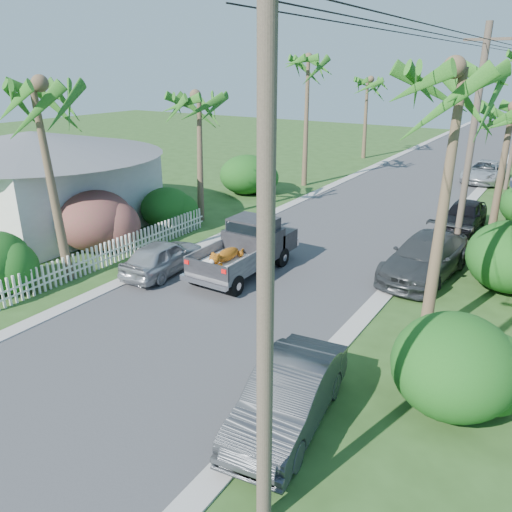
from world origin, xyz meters
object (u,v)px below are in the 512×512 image
Objects in this scene: palm_l_c at (308,59)px; parked_car_ln at (163,257)px; house_left at (38,183)px; utility_pole_b at (471,148)px; palm_l_d at (369,80)px; parked_car_rn at (288,397)px; utility_pole_a at (266,283)px; pickup_truck at (249,246)px; parked_car_rd at (485,172)px; palm_l_b at (197,96)px; parked_car_rm at (426,257)px; palm_l_a at (37,85)px; parked_car_rf at (464,215)px; palm_r_a at (462,70)px.

parked_car_ln is at bearing -81.71° from palm_l_c.
utility_pole_b is at bearing 17.88° from house_left.
palm_l_d is 24.31m from utility_pole_b.
utility_pole_a is (0.89, -2.47, 3.89)m from parked_car_rn.
utility_pole_b is (12.10, -21.00, -1.84)m from palm_l_d.
utility_pole_a is (12.10, -36.00, -1.84)m from palm_l_d.
pickup_truck is 22.57m from parked_car_rd.
palm_l_b is at bearing 38.88° from house_left.
parked_car_rm reaches higher than parked_car_rd.
palm_l_a is 0.89× the size of palm_l_c.
parked_car_rn is 1.06× the size of parked_car_rf.
utility_pole_b reaches higher than parked_car_ln.
palm_r_a is at bearing 13.50° from palm_l_a.
palm_l_c is 1.02× the size of utility_pole_b.
parked_car_ln is (-2.66, -2.00, -0.36)m from pickup_truck.
parked_car_rm is 0.69× the size of palm_l_d.
palm_l_b is at bearing 178.77° from parked_car_rm.
utility_pole_a is at bearing -25.82° from house_left.
house_left reaches higher than parked_car_rf.
pickup_truck reaches higher than parked_car_rn.
utility_pole_a is (12.40, -14.00, -1.55)m from palm_l_b.
palm_r_a is (12.80, -28.00, 0.98)m from palm_l_d.
palm_l_c is (-5.06, 14.46, 6.90)m from pickup_truck.
palm_l_b is at bearing -94.57° from palm_l_c.
parked_car_rn is at bearing -94.08° from utility_pole_b.
parked_car_rn is 0.82× the size of parked_car_rm.
parked_car_ln is (-7.65, -24.02, -0.05)m from parked_car_rd.
palm_l_a is (-10.25, -26.55, 6.23)m from parked_car_rd.
parked_car_rm is (0.29, 10.14, 0.06)m from parked_car_rn.
parked_car_rn is 13.15m from utility_pole_b.
parked_car_rf is at bearing 81.50° from parked_car_rn.
parked_car_rn is 0.47× the size of palm_l_c.
utility_pole_a is (6.54, -9.54, 3.59)m from pickup_truck.
palm_l_c is 15.05m from utility_pole_b.
parked_car_ln is 9.07m from palm_l_b.
parked_car_rf is 20.93m from house_left.
parked_car_rm is 17.38m from palm_l_c.
parked_car_rf is at bearing 91.75° from utility_pole_a.
palm_l_d reaches higher than pickup_truck.
parked_car_rn is 17.17m from palm_l_b.
parked_car_rm is at bearing -82.04° from parked_car_rd.
parked_car_rd is 0.57× the size of utility_pole_a.
palm_l_c is at bearing 127.55° from palm_r_a.
palm_l_d is at bearing 114.57° from palm_r_a.
utility_pole_a is (9.20, -7.53, 3.95)m from parked_car_ln.
parked_car_rd is 17.07m from utility_pole_b.
parked_car_rn is at bearing -20.24° from house_left.
palm_l_b is 14.47m from palm_r_a.
palm_l_b reaches higher than parked_car_rn.
palm_r_a is at bearing -24.61° from palm_l_b.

